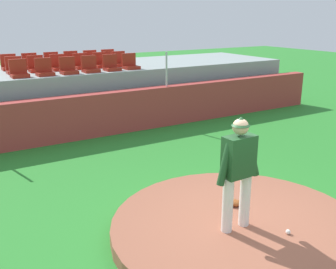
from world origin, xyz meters
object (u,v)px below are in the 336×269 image
stadium_chair_9 (81,64)px  stadium_chair_13 (30,64)px  pitcher (238,166)px  stadium_chair_10 (101,63)px  fielding_glove (233,203)px  stadium_chair_15 (72,61)px  stadium_chair_7 (37,67)px  baseball (288,232)px  stadium_chair_6 (14,68)px  stadium_chair_2 (68,68)px  stadium_chair_12 (9,65)px  stadium_chair_5 (130,64)px  stadium_chair_1 (44,70)px  stadium_chair_16 (91,60)px  stadium_chair_8 (59,65)px  stadium_chair_3 (90,67)px  stadium_chair_17 (109,59)px  stadium_chair_0 (19,72)px  stadium_chair_11 (120,61)px  stadium_chair_4 (111,65)px  stadium_chair_14 (52,62)px

stadium_chair_9 → stadium_chair_13: size_ratio=1.00×
pitcher → stadium_chair_10: bearing=80.2°
fielding_glove → stadium_chair_15: bearing=-36.5°
pitcher → fielding_glove: 1.25m
stadium_chair_7 → stadium_chair_15: bearing=-147.3°
baseball → stadium_chair_7: 9.35m
stadium_chair_6 → stadium_chair_2: bearing=146.4°
stadium_chair_12 → stadium_chair_5: bearing=152.7°
stadium_chair_1 → stadium_chair_16: size_ratio=1.00×
stadium_chair_10 → stadium_chair_8: bearing=-1.0°
stadium_chair_3 → stadium_chair_8: (-0.71, 0.93, 0.00)m
fielding_glove → stadium_chair_1: size_ratio=0.60×
stadium_chair_5 → stadium_chair_7: same height
pitcher → stadium_chair_17: 9.64m
stadium_chair_16 → stadium_chair_0: bearing=32.1°
stadium_chair_1 → stadium_chair_6: same height
stadium_chair_8 → stadium_chair_1: bearing=53.0°
stadium_chair_5 → stadium_chair_11: (0.01, 0.87, 0.00)m
stadium_chair_1 → stadium_chair_5: bearing=-179.6°
stadium_chair_1 → stadium_chair_6: 1.12m
stadium_chair_4 → stadium_chair_3: bearing=1.7°
stadium_chair_17 → baseball: bearing=82.4°
stadium_chair_16 → stadium_chair_3: bearing=68.6°
stadium_chair_8 → stadium_chair_9: 0.75m
stadium_chair_2 → stadium_chair_12: 2.28m
stadium_chair_16 → stadium_chair_9: bearing=53.2°
stadium_chair_16 → stadium_chair_2: bearing=52.4°
stadium_chair_1 → stadium_chair_3: (1.40, -0.02, 0.00)m
stadium_chair_6 → stadium_chair_9: (2.10, -0.01, 0.00)m
baseball → stadium_chair_16: bearing=86.3°
stadium_chair_8 → stadium_chair_14: (0.03, 0.88, 0.00)m
stadium_chair_6 → stadium_chair_16: 2.92m
stadium_chair_8 → stadium_chair_12: (-1.35, 0.90, 0.00)m
stadium_chair_9 → stadium_chair_11: (1.38, 0.00, 0.00)m
stadium_chair_2 → stadium_chair_15: same height
stadium_chair_0 → stadium_chair_11: size_ratio=1.00×
pitcher → stadium_chair_0: (-1.60, 7.63, 0.62)m
stadium_chair_8 → stadium_chair_16: same height
stadium_chair_8 → stadium_chair_15: bearing=-128.3°
stadium_chair_1 → stadium_chair_15: (1.42, 1.84, 0.00)m
stadium_chair_9 → stadium_chair_15: size_ratio=1.00×
stadium_chair_10 → stadium_chair_16: same height
stadium_chair_11 → stadium_chair_17: same height
stadium_chair_0 → stadium_chair_11: (3.51, 0.86, 0.00)m
stadium_chair_6 → stadium_chair_15: 2.29m
stadium_chair_4 → fielding_glove: bearing=83.9°
stadium_chair_10 → stadium_chair_15: bearing=-53.3°
stadium_chair_11 → stadium_chair_8: bearing=-0.6°
stadium_chair_5 → stadium_chair_9: (-1.37, 0.87, 0.00)m
stadium_chair_12 → stadium_chair_11: bearing=165.2°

